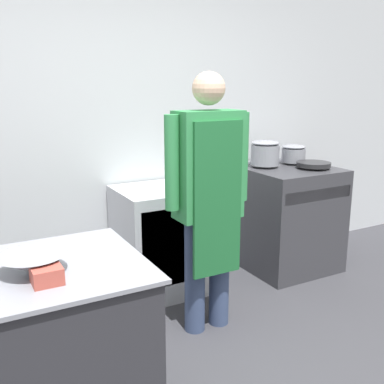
% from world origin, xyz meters
% --- Properties ---
extents(wall_back, '(8.00, 0.05, 2.70)m').
position_xyz_m(wall_back, '(0.00, 2.05, 1.35)').
color(wall_back, silver).
rests_on(wall_back, ground_plane).
extents(prep_counter, '(1.22, 0.79, 0.87)m').
position_xyz_m(prep_counter, '(-1.15, 0.50, 0.44)').
color(prep_counter, '#2D2D33').
rests_on(prep_counter, ground_plane).
extents(stove, '(0.78, 0.76, 0.96)m').
position_xyz_m(stove, '(1.37, 1.59, 0.47)').
color(stove, '#38383D').
rests_on(stove, ground_plane).
extents(fridge_unit, '(0.66, 0.61, 0.86)m').
position_xyz_m(fridge_unit, '(0.13, 1.69, 0.43)').
color(fridge_unit, silver).
rests_on(fridge_unit, ground_plane).
extents(person_cook, '(0.61, 0.24, 1.74)m').
position_xyz_m(person_cook, '(0.17, 1.00, 0.99)').
color(person_cook, '#38476B').
rests_on(person_cook, ground_plane).
extents(mixing_bowl, '(0.30, 0.30, 0.08)m').
position_xyz_m(mixing_bowl, '(-1.03, 0.46, 0.91)').
color(mixing_bowl, gray).
rests_on(mixing_bowl, prep_counter).
extents(plastic_tub, '(0.12, 0.12, 0.07)m').
position_xyz_m(plastic_tub, '(-1.00, 0.32, 0.90)').
color(plastic_tub, '#B24C3F').
rests_on(plastic_tub, prep_counter).
extents(stock_pot, '(0.25, 0.25, 0.22)m').
position_xyz_m(stock_pot, '(1.19, 1.73, 1.07)').
color(stock_pot, gray).
rests_on(stock_pot, stove).
extents(saute_pan, '(0.30, 0.30, 0.04)m').
position_xyz_m(saute_pan, '(1.52, 1.46, 0.98)').
color(saute_pan, '#262628').
rests_on(saute_pan, stove).
extents(sauce_pot, '(0.22, 0.22, 0.16)m').
position_xyz_m(sauce_pot, '(1.52, 1.73, 1.04)').
color(sauce_pot, gray).
rests_on(sauce_pot, stove).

